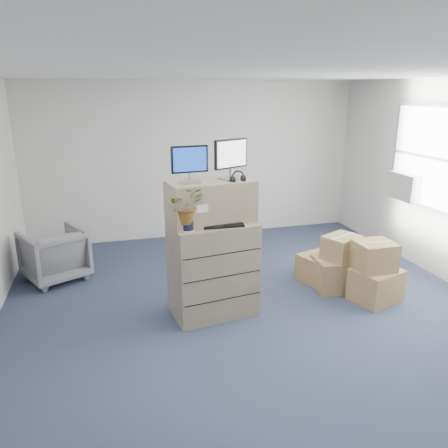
{
  "coord_description": "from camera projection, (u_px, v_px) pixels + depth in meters",
  "views": [
    {
      "loc": [
        -1.6,
        -4.25,
        2.62
      ],
      "look_at": [
        -0.33,
        0.4,
        1.15
      ],
      "focal_mm": 35.0,
      "sensor_mm": 36.0,
      "label": 1
    }
  ],
  "objects": [
    {
      "name": "ac_unit",
      "position": [
        406.0,
        186.0,
        6.76
      ],
      "size": [
        0.24,
        0.6,
        0.4
      ],
      "primitive_type": "cube",
      "color": "silver",
      "rests_on": "wall_right"
    },
    {
      "name": "ground",
      "position": [
        260.0,
        325.0,
        5.09
      ],
      "size": [
        7.0,
        7.0,
        0.0
      ],
      "primitive_type": "plane",
      "color": "#252F44",
      "rests_on": "ground"
    },
    {
      "name": "tissue_box",
      "position": [
        236.0,
        210.0,
        5.21
      ],
      "size": [
        0.26,
        0.14,
        0.09
      ],
      "primitive_type": "cube",
      "rotation": [
        0.0,
        0.0,
        -0.07
      ],
      "color": "#4681EE",
      "rests_on": "external_drive"
    },
    {
      "name": "potted_plant",
      "position": [
        186.0,
        210.0,
        4.74
      ],
      "size": [
        0.39,
        0.42,
        0.4
      ],
      "rotation": [
        0.0,
        0.0,
        0.14
      ],
      "color": "#98AC8A",
      "rests_on": "filing_cabinet_lower"
    },
    {
      "name": "water_bottle",
      "position": [
        219.0,
        209.0,
        5.11
      ],
      "size": [
        0.09,
        0.09,
        0.3
      ],
      "primitive_type": "cylinder",
      "color": "#979B9F",
      "rests_on": "filing_cabinet_lower"
    },
    {
      "name": "keyboard",
      "position": [
        220.0,
        225.0,
        4.96
      ],
      "size": [
        0.54,
        0.25,
        0.03
      ],
      "primitive_type": "cube",
      "rotation": [
        0.0,
        0.0,
        -0.06
      ],
      "color": "black",
      "rests_on": "filing_cabinet_lower"
    },
    {
      "name": "headphones",
      "position": [
        238.0,
        177.0,
        4.92
      ],
      "size": [
        0.16,
        0.04,
        0.16
      ],
      "primitive_type": "torus",
      "rotation": [
        1.57,
        0.0,
        0.14
      ],
      "color": "black",
      "rests_on": "filing_cabinet_upper"
    },
    {
      "name": "cardboard_boxes",
      "position": [
        348.0,
        269.0,
        5.89
      ],
      "size": [
        1.08,
        1.39,
        0.79
      ],
      "color": "olive",
      "rests_on": "ground"
    },
    {
      "name": "phone_dock",
      "position": [
        210.0,
        219.0,
        5.08
      ],
      "size": [
        0.07,
        0.06,
        0.13
      ],
      "rotation": [
        0.0,
        0.0,
        0.14
      ],
      "color": "silver",
      "rests_on": "filing_cabinet_lower"
    },
    {
      "name": "external_drive",
      "position": [
        234.0,
        215.0,
        5.3
      ],
      "size": [
        0.23,
        0.18,
        0.06
      ],
      "primitive_type": "cube",
      "rotation": [
        0.0,
        0.0,
        0.1
      ],
      "color": "black",
      "rests_on": "filing_cabinet_lower"
    },
    {
      "name": "filing_cabinet_upper",
      "position": [
        211.0,
        202.0,
        5.03
      ],
      "size": [
        1.04,
        0.63,
        0.49
      ],
      "primitive_type": "cube",
      "rotation": [
        0.0,
        0.0,
        0.14
      ],
      "color": "gray",
      "rests_on": "filing_cabinet_lower"
    },
    {
      "name": "mouse",
      "position": [
        241.0,
        221.0,
        5.08
      ],
      "size": [
        0.12,
        0.08,
        0.04
      ],
      "primitive_type": "ellipsoid",
      "rotation": [
        0.0,
        0.0,
        0.04
      ],
      "color": "silver",
      "rests_on": "filing_cabinet_lower"
    },
    {
      "name": "monitor_right",
      "position": [
        231.0,
        157.0,
        4.97
      ],
      "size": [
        0.44,
        0.27,
        0.46
      ],
      "rotation": [
        0.0,
        0.0,
        0.44
      ],
      "color": "#99999E",
      "rests_on": "filing_cabinet_upper"
    },
    {
      "name": "monitor_left",
      "position": [
        190.0,
        162.0,
        4.78
      ],
      "size": [
        0.42,
        0.18,
        0.41
      ],
      "rotation": [
        0.0,
        0.0,
        0.11
      ],
      "color": "#99999E",
      "rests_on": "filing_cabinet_upper"
    },
    {
      "name": "filing_cabinet_lower",
      "position": [
        213.0,
        269.0,
        5.23
      ],
      "size": [
        1.06,
        0.73,
        1.15
      ],
      "primitive_type": "cube",
      "rotation": [
        0.0,
        0.0,
        0.14
      ],
      "color": "gray",
      "rests_on": "ground"
    },
    {
      "name": "wall_back",
      "position": [
        196.0,
        161.0,
        7.92
      ],
      "size": [
        6.0,
        0.02,
        2.8
      ],
      "primitive_type": "cube",
      "color": "beige",
      "rests_on": "ground"
    },
    {
      "name": "office_chair",
      "position": [
        54.0,
        253.0,
        6.24
      ],
      "size": [
        1.03,
        1.01,
        0.81
      ],
      "primitive_type": "imported",
      "rotation": [
        0.0,
        0.0,
        3.61
      ],
      "color": "slate",
      "rests_on": "ground"
    }
  ]
}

